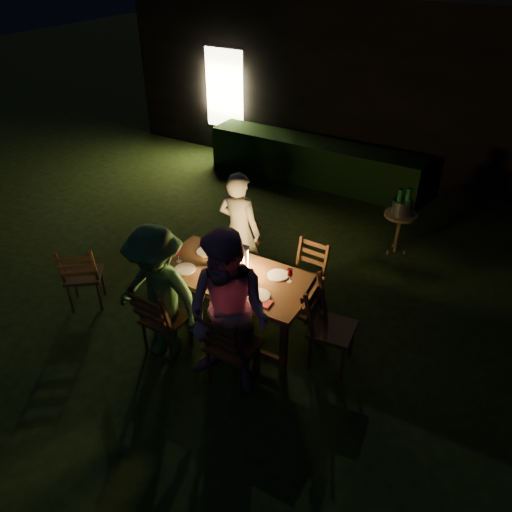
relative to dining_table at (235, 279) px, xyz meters
The scene contains 29 objects.
garden_envelope 6.87m from the dining_table, 94.50° to the left, with size 40.00×40.00×3.20m.
dining_table is the anchor object (origin of this frame).
chair_near_left 0.98m from the dining_table, 120.10° to the right, with size 0.47×0.50×1.03m.
chair_near_right 0.97m from the dining_table, 59.62° to the right, with size 0.50×0.53×1.08m.
chair_far_left 0.98m from the dining_table, 120.43° to the left, with size 0.45×0.48×0.96m.
chair_far_right 1.04m from the dining_table, 54.58° to the left, with size 0.43×0.46×0.93m.
chair_end 1.28m from the dining_table, ahead, with size 0.56×0.53×1.08m.
chair_spare 2.03m from the dining_table, 161.73° to the right, with size 0.64×0.64×0.99m.
person_house_side 0.94m from the dining_table, 118.95° to the left, with size 0.60×0.39×1.64m, color beige.
person_opp_right 0.96m from the dining_table, 61.05° to the right, with size 0.91×0.71×1.87m, color #BF83A8.
person_opp_left 0.94m from the dining_table, 118.56° to the right, with size 1.08×0.62×1.67m, color #356A39.
lantern 0.25m from the dining_table, 45.19° to the left, with size 0.16×0.16×0.35m.
plate_far_left 0.60m from the dining_table, 158.39° to the left, with size 0.25×0.25×0.01m, color white.
plate_near_left 0.60m from the dining_table, 158.01° to the right, with size 0.25×0.25×0.01m, color white.
plate_far_right 0.51m from the dining_table, 26.25° to the left, with size 0.25×0.25×0.01m, color white.
plate_near_right 0.51m from the dining_table, 25.86° to the right, with size 0.25×0.25×0.01m, color white.
wineglass_a 0.44m from the dining_table, 137.17° to the left, with size 0.06×0.06×0.18m, color #59070F, non-canonical shape.
wineglass_b 0.75m from the dining_table, behind, with size 0.06×0.06×0.18m, color #59070F, non-canonical shape.
wineglass_c 0.44m from the dining_table, 42.83° to the right, with size 0.06×0.06×0.18m, color #59070F, non-canonical shape.
wineglass_d 0.67m from the dining_table, 16.38° to the left, with size 0.06×0.06×0.18m, color #59070F, non-canonical shape.
wineglass_e 0.36m from the dining_table, 108.24° to the right, with size 0.06×0.06×0.18m, color silver, non-canonical shape.
bottle_table 0.33m from the dining_table, behind, with size 0.07×0.07×0.28m, color #0F471E.
napkin_left 0.36m from the dining_table, 114.92° to the right, with size 0.18×0.14×0.01m, color red.
napkin_right 0.63m from the dining_table, 28.42° to the right, with size 0.18×0.14×0.01m, color red.
phone 0.69m from the dining_table, 153.99° to the right, with size 0.14×0.07×0.01m, color black.
side_table 2.92m from the dining_table, 66.31° to the left, with size 0.48×0.48×0.65m.
ice_bucket 2.92m from the dining_table, 66.31° to the left, with size 0.30×0.30×0.22m, color #A5A8AD.
bottle_bucket_a 2.86m from the dining_table, 66.90° to the left, with size 0.07×0.07×0.32m, color #0F471E.
bottle_bucket_b 2.98m from the dining_table, 65.74° to the left, with size 0.07×0.07×0.32m, color #0F471E.
Camera 1 is at (3.13, -4.58, 4.11)m, focal length 35.00 mm.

